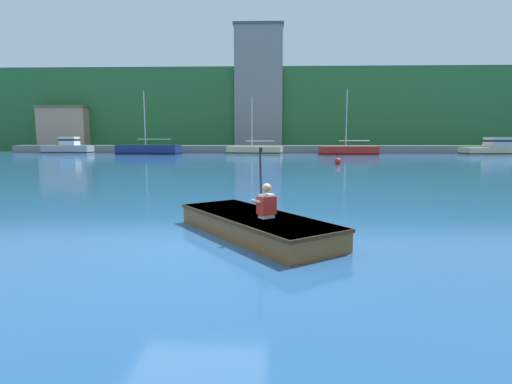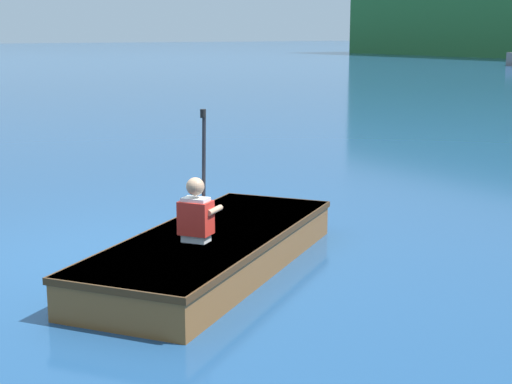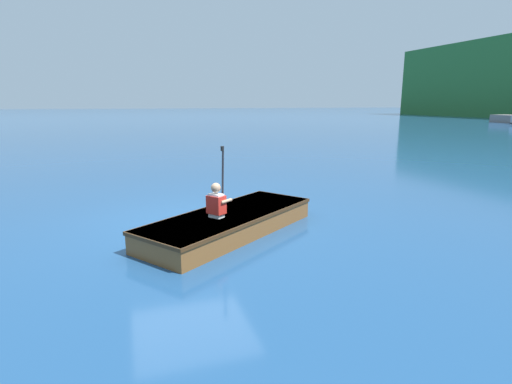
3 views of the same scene
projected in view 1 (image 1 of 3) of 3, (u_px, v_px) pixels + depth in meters
ground_plane at (193, 243)px, 6.74m from camera, size 300.00×300.00×0.00m
shoreline_ridge at (261, 113)px, 66.72m from camera, size 120.00×20.00×11.80m
waterfront_warehouse_left at (71, 128)px, 59.41m from camera, size 7.17×6.96×6.35m
waterfront_office_block_center at (259, 90)px, 58.84m from camera, size 7.05×6.71×17.62m
marina_dock at (258, 149)px, 47.72m from camera, size 58.46×2.40×0.90m
moored_boat_dock_west_end at (495, 149)px, 43.12m from camera, size 6.94×2.94×1.88m
moored_boat_dock_west_inner at (68, 148)px, 45.46m from camera, size 5.50×1.99×1.92m
moored_boat_dock_center_near at (255, 150)px, 44.33m from camera, size 6.34×2.94×6.26m
moored_boat_dock_center_far at (348, 151)px, 42.18m from camera, size 6.19×2.46×6.81m
moored_boat_dock_east_inner at (149, 150)px, 43.11m from camera, size 6.94×2.88×6.73m
rowboat_foreground at (254, 223)px, 7.31m from camera, size 3.15×3.69×0.38m
person_paddler at (266, 202)px, 6.92m from camera, size 0.45×0.45×1.22m
channel_buoy at (338, 161)px, 26.89m from camera, size 0.44×0.44×0.72m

